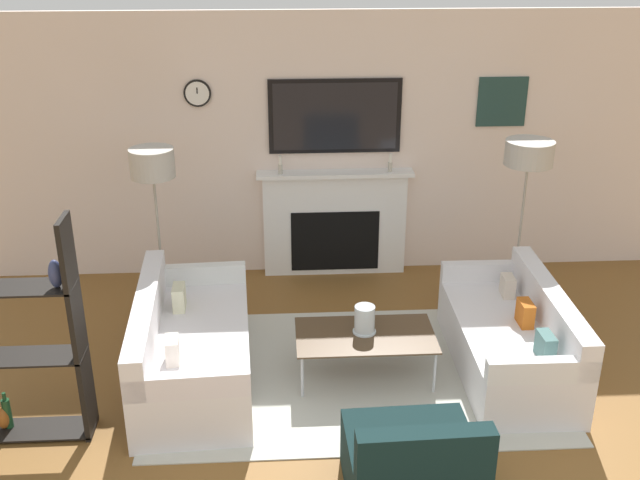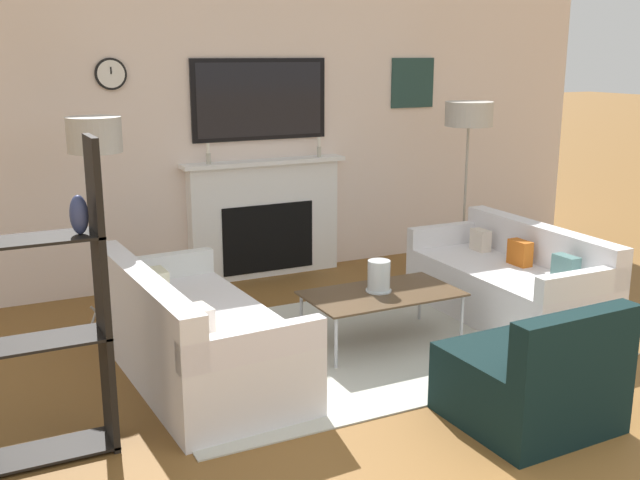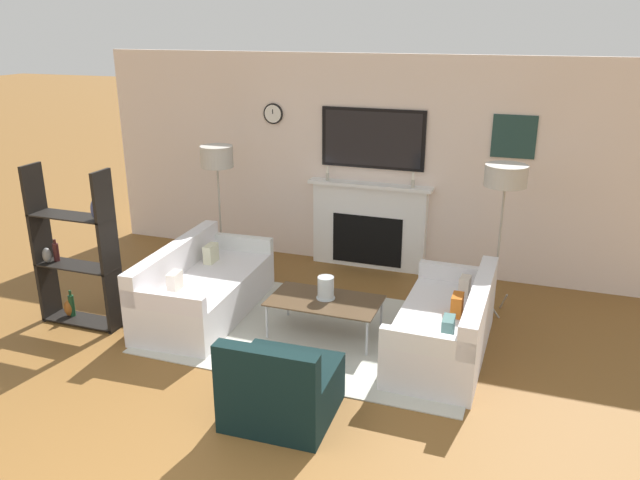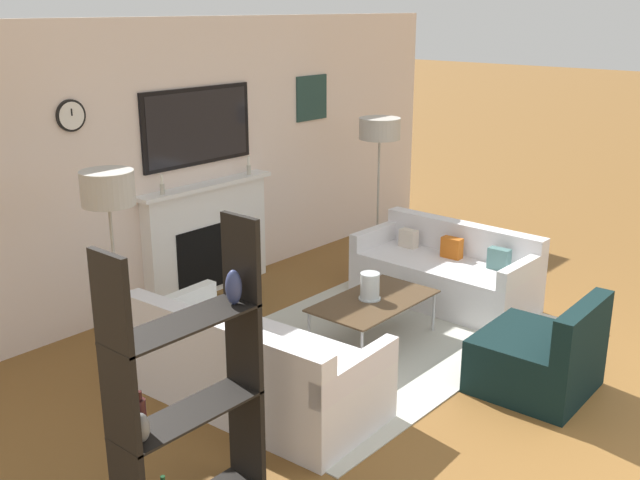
# 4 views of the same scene
# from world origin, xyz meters

# --- Properties ---
(fireplace_wall) EXTENTS (7.51, 0.28, 2.70)m
(fireplace_wall) POSITION_xyz_m (0.00, 4.99, 1.23)
(fireplace_wall) COLOR silver
(fireplace_wall) RESTS_ON ground_plane
(area_rug) EXTENTS (3.27, 2.10, 0.01)m
(area_rug) POSITION_xyz_m (0.00, 2.91, 0.01)
(area_rug) COLOR beige
(area_rug) RESTS_ON ground_plane
(couch_left) EXTENTS (0.97, 1.91, 0.77)m
(couch_left) POSITION_xyz_m (-1.33, 2.91, 0.28)
(couch_left) COLOR silver
(couch_left) RESTS_ON ground_plane
(couch_right) EXTENTS (0.83, 1.75, 0.74)m
(couch_right) POSITION_xyz_m (1.33, 2.91, 0.28)
(couch_right) COLOR silver
(couch_right) RESTS_ON ground_plane
(armchair) EXTENTS (0.85, 0.83, 0.77)m
(armchair) POSITION_xyz_m (0.23, 1.42, 0.26)
(armchair) COLOR black
(armchair) RESTS_ON ground_plane
(coffee_table) EXTENTS (1.13, 0.64, 0.39)m
(coffee_table) POSITION_xyz_m (0.10, 2.88, 0.37)
(coffee_table) COLOR #4C3823
(coffee_table) RESTS_ON ground_plane
(hurricane_candle) EXTENTS (0.19, 0.19, 0.23)m
(hurricane_candle) POSITION_xyz_m (0.09, 2.92, 0.49)
(hurricane_candle) COLOR silver
(hurricane_candle) RESTS_ON coffee_table
(floor_lamp_left) EXTENTS (0.39, 0.39, 1.66)m
(floor_lamp_left) POSITION_xyz_m (-1.68, 4.01, 1.50)
(floor_lamp_left) COLOR #9E998E
(floor_lamp_left) RESTS_ON ground_plane
(floor_lamp_right) EXTENTS (0.44, 0.44, 1.67)m
(floor_lamp_right) POSITION_xyz_m (1.68, 4.01, 1.53)
(floor_lamp_right) COLOR #9E998E
(floor_lamp_right) RESTS_ON ground_plane
(shelf_unit) EXTENTS (0.89, 0.28, 1.70)m
(shelf_unit) POSITION_xyz_m (-2.43, 2.28, 0.77)
(shelf_unit) COLOR black
(shelf_unit) RESTS_ON ground_plane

